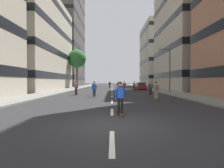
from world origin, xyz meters
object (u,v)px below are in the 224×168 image
skater_0 (120,96)px  skater_5 (76,87)px  street_tree_near (77,59)px  skater_1 (156,89)px  skater_9 (110,84)px  skater_4 (118,85)px  skater_2 (94,87)px  skater_6 (94,88)px  skater_3 (151,87)px  streetlamp_right (167,65)px  skater_8 (134,86)px  parked_car_near (141,86)px  skater_7 (124,86)px

skater_0 → skater_5: same height
street_tree_near → skater_1: size_ratio=5.46×
street_tree_near → skater_9: street_tree_near is taller
street_tree_near → skater_5: size_ratio=5.46×
skater_9 → skater_4: bearing=-78.5°
street_tree_near → skater_2: size_ratio=5.46×
skater_1 → skater_4: size_ratio=1.00×
skater_6 → skater_4: bearing=78.8°
skater_3 → skater_0: bearing=-109.4°
streetlamp_right → skater_9: 21.73m
skater_3 → skater_9: same height
skater_2 → skater_8: bearing=51.5°
skater_4 → skater_6: same height
skater_1 → skater_6: bearing=159.6°
skater_9 → skater_3: bearing=-77.1°
skater_4 → skater_9: bearing=101.5°
skater_1 → skater_8: size_ratio=1.00×
skater_2 → skater_4: 13.68m
parked_car_near → skater_6: skater_6 is taller
skater_1 → street_tree_near: bearing=116.1°
street_tree_near → skater_2: 23.28m
skater_1 → skater_2: bearing=139.3°
parked_car_near → skater_0: size_ratio=2.47×
skater_5 → skater_3: bearing=-2.5°
parked_car_near → skater_8: 5.48m
skater_1 → skater_4: (-3.07, 18.99, -0.03)m
skater_6 → skater_8: (5.98, 11.49, 0.00)m
skater_1 → skater_3: size_ratio=1.00×
streetlamp_right → skater_2: 11.47m
parked_car_near → skater_1: (-1.66, -18.93, 0.32)m
parked_car_near → skater_1: skater_1 is taller
skater_9 → skater_7: bearing=-79.2°
skater_7 → skater_9: same height
parked_car_near → skater_9: 11.47m
streetlamp_right → skater_2: size_ratio=3.65×
street_tree_near → skater_1: 30.96m
skater_0 → skater_4: bearing=88.2°
street_tree_near → skater_2: street_tree_near is taller
skater_4 → skater_9: same height
skater_2 → skater_4: same height
skater_2 → skater_9: (1.80, 22.47, 0.00)m
skater_4 → skater_2: bearing=-105.7°
skater_7 → skater_8: same height
skater_8 → skater_9: 15.14m
skater_0 → skater_9: (-1.05, 36.16, 0.00)m
skater_0 → skater_6: same height
streetlamp_right → skater_1: bearing=-114.1°
skater_6 → skater_9: size_ratio=1.00×
skater_5 → skater_8: size_ratio=1.00×
parked_car_near → skater_7: 6.53m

